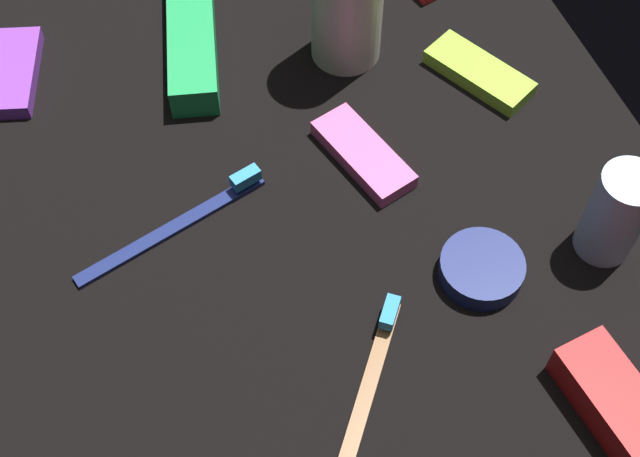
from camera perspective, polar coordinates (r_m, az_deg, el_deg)
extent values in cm
cube|color=black|center=(73.46, 0.00, -1.53)|extent=(84.00, 64.00, 1.20)
cylinder|color=silver|center=(73.26, 18.71, 0.91)|extent=(4.72, 4.72, 9.01)
cube|color=brown|center=(66.34, 2.80, -11.39)|extent=(15.17, 11.69, 0.90)
cube|color=#338CCC|center=(68.50, 4.56, -5.46)|extent=(2.74, 2.43, 1.20)
cube|color=navy|center=(74.56, -9.63, 0.07)|extent=(6.30, 17.59, 0.90)
cube|color=#338CCC|center=(75.42, -4.87, 3.30)|extent=(1.80, 2.81, 1.20)
cube|color=green|center=(86.95, -8.32, 12.27)|extent=(18.14, 8.26, 3.20)
cube|color=#E55999|center=(77.73, 2.82, 4.85)|extent=(11.11, 6.86, 1.50)
cube|color=#8CD133|center=(85.28, 10.30, 9.94)|extent=(11.06, 8.42, 1.50)
cube|color=purple|center=(88.79, -19.23, 9.57)|extent=(11.09, 6.66, 1.50)
cylinder|color=navy|center=(72.03, 10.45, -2.59)|extent=(6.88, 6.88, 1.88)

